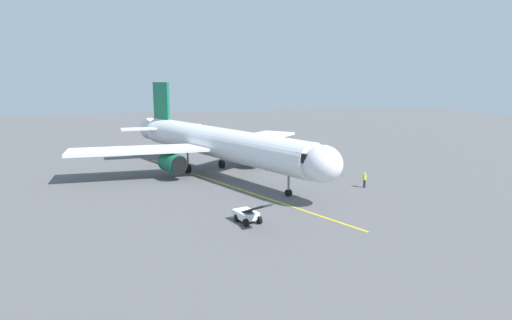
{
  "coord_description": "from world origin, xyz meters",
  "views": [
    {
      "loc": [
        10.34,
        55.32,
        11.89
      ],
      "look_at": [
        -2.16,
        8.48,
        3.0
      ],
      "focal_mm": 30.88,
      "sensor_mm": 36.0,
      "label": 1
    }
  ],
  "objects_px": {
    "belt_loader_portside": "(325,165)",
    "airplane": "(216,143)",
    "belt_loader_near_nose": "(247,214)",
    "ground_crew_marshaller": "(365,180)"
  },
  "relations": [
    {
      "from": "airplane",
      "to": "ground_crew_marshaller",
      "type": "xyz_separation_m",
      "value": [
        -14.73,
        11.44,
        -3.12
      ]
    },
    {
      "from": "belt_loader_portside",
      "to": "ground_crew_marshaller",
      "type": "bearing_deg",
      "value": 92.49
    },
    {
      "from": "airplane",
      "to": "belt_loader_near_nose",
      "type": "xyz_separation_m",
      "value": [
        0.82,
        19.88,
        -3.29
      ]
    },
    {
      "from": "belt_loader_near_nose",
      "to": "belt_loader_portside",
      "type": "bearing_deg",
      "value": -129.37
    },
    {
      "from": "belt_loader_portside",
      "to": "airplane",
      "type": "bearing_deg",
      "value": -5.88
    },
    {
      "from": "belt_loader_near_nose",
      "to": "ground_crew_marshaller",
      "type": "bearing_deg",
      "value": -151.49
    },
    {
      "from": "ground_crew_marshaller",
      "to": "belt_loader_portside",
      "type": "relative_size",
      "value": 0.36
    },
    {
      "from": "airplane",
      "to": "belt_loader_near_nose",
      "type": "bearing_deg",
      "value": 87.65
    },
    {
      "from": "airplane",
      "to": "belt_loader_portside",
      "type": "relative_size",
      "value": 8.16
    },
    {
      "from": "belt_loader_near_nose",
      "to": "belt_loader_portside",
      "type": "xyz_separation_m",
      "value": [
        -15.11,
        -18.41,
        0.0
      ]
    }
  ]
}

